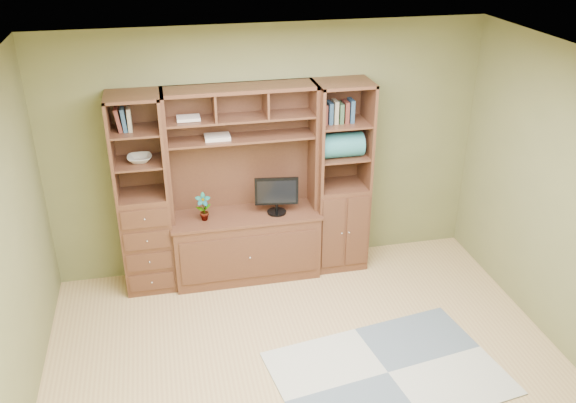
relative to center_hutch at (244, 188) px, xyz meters
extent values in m
cube|color=tan|center=(0.30, -1.73, -1.02)|extent=(4.60, 4.10, 0.04)
cube|color=white|center=(0.30, -1.73, 1.58)|extent=(4.60, 4.10, 0.04)
cube|color=olive|center=(0.30, 0.27, 0.28)|extent=(4.50, 0.04, 2.60)
cube|color=#512D1C|center=(0.00, 0.00, 0.00)|extent=(1.54, 0.53, 2.05)
cube|color=#512D1C|center=(-1.00, 0.04, 0.00)|extent=(0.50, 0.45, 2.05)
cube|color=#512D1C|center=(1.02, 0.04, 0.00)|extent=(0.55, 0.45, 2.05)
cube|color=gray|center=(0.94, -1.79, -1.02)|extent=(2.06, 1.53, 0.01)
cube|color=black|center=(0.32, -0.03, -0.02)|extent=(0.47, 0.26, 0.54)
imported|color=#B8613E|center=(-0.42, -0.03, -0.15)|extent=(0.15, 0.10, 0.29)
cube|color=beige|center=(-0.24, 0.09, 0.53)|extent=(0.25, 0.18, 0.04)
imported|color=beige|center=(-0.99, 0.04, 0.39)|extent=(0.23, 0.23, 0.06)
cube|color=#2B6D71|center=(1.00, -0.01, 0.39)|extent=(0.43, 0.25, 0.25)
cube|color=brown|center=(1.12, 0.12, 0.37)|extent=(0.37, 0.20, 0.20)
camera|label=1|loc=(-0.75, -5.53, 2.59)|focal=38.00mm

